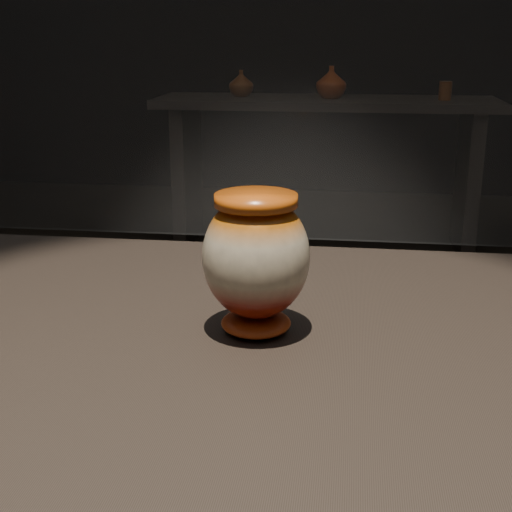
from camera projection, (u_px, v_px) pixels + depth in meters
The scene contains 6 objects.
display_plinth at pixel (159, 495), 1.04m from camera, with size 2.00×0.80×0.90m.
main_vase at pixel (256, 258), 0.91m from camera, with size 0.18×0.18×0.19m.
back_shelf at pixel (325, 143), 4.27m from camera, with size 2.00×0.60×0.90m.
back_vase_left at pixel (241, 83), 4.26m from camera, with size 0.15×0.15×0.15m, color brown.
back_vase_mid at pixel (331, 82), 4.13m from camera, with size 0.18×0.18×0.18m, color maroon.
back_vase_right at pixel (445, 91), 4.04m from camera, with size 0.07×0.07×0.10m, color brown.
Camera 1 is at (0.26, -0.86, 1.28)m, focal length 50.00 mm.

